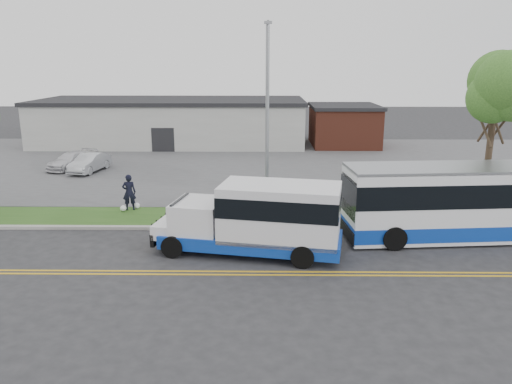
{
  "coord_description": "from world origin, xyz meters",
  "views": [
    {
      "loc": [
        2.76,
        -21.52,
        7.75
      ],
      "look_at": [
        2.46,
        2.11,
        1.6
      ],
      "focal_mm": 35.0,
      "sensor_mm": 36.0,
      "label": 1
    }
  ],
  "objects_px": {
    "tree_east": "(496,96)",
    "parked_car_b": "(72,160)",
    "pedestrian": "(129,192)",
    "parked_car_a": "(90,163)",
    "shuttle_bus": "(262,217)",
    "transit_bus": "(478,202)",
    "streetlight_near": "(267,116)"
  },
  "relations": [
    {
      "from": "tree_east",
      "to": "shuttle_bus",
      "type": "relative_size",
      "value": 1.03
    },
    {
      "from": "parked_car_b",
      "to": "transit_bus",
      "type": "bearing_deg",
      "value": -8.39
    },
    {
      "from": "pedestrian",
      "to": "parked_car_a",
      "type": "height_order",
      "value": "pedestrian"
    },
    {
      "from": "streetlight_near",
      "to": "transit_bus",
      "type": "bearing_deg",
      "value": -15.07
    },
    {
      "from": "transit_bus",
      "to": "parked_car_a",
      "type": "distance_m",
      "value": 25.91
    },
    {
      "from": "tree_east",
      "to": "parked_car_a",
      "type": "xyz_separation_m",
      "value": [
        -23.68,
        10.56,
        -5.44
      ]
    },
    {
      "from": "parked_car_b",
      "to": "shuttle_bus",
      "type": "bearing_deg",
      "value": -26.76
    },
    {
      "from": "shuttle_bus",
      "to": "pedestrian",
      "type": "xyz_separation_m",
      "value": [
        -7.05,
        5.94,
        -0.53
      ]
    },
    {
      "from": "tree_east",
      "to": "transit_bus",
      "type": "relative_size",
      "value": 0.68
    },
    {
      "from": "tree_east",
      "to": "parked_car_b",
      "type": "bearing_deg",
      "value": 155.35
    },
    {
      "from": "shuttle_bus",
      "to": "transit_bus",
      "type": "relative_size",
      "value": 0.66
    },
    {
      "from": "tree_east",
      "to": "parked_car_b",
      "type": "distance_m",
      "value": 28.45
    },
    {
      "from": "parked_car_a",
      "to": "parked_car_b",
      "type": "xyz_separation_m",
      "value": [
        -1.69,
        1.08,
        -0.05
      ]
    },
    {
      "from": "pedestrian",
      "to": "streetlight_near",
      "type": "bearing_deg",
      "value": 157.84
    },
    {
      "from": "tree_east",
      "to": "parked_car_b",
      "type": "xyz_separation_m",
      "value": [
        -25.37,
        11.64,
        -5.49
      ]
    },
    {
      "from": "tree_east",
      "to": "pedestrian",
      "type": "distance_m",
      "value": 19.04
    },
    {
      "from": "tree_east",
      "to": "parked_car_a",
      "type": "distance_m",
      "value": 26.49
    },
    {
      "from": "tree_east",
      "to": "parked_car_a",
      "type": "height_order",
      "value": "tree_east"
    },
    {
      "from": "streetlight_near",
      "to": "pedestrian",
      "type": "xyz_separation_m",
      "value": [
        -7.31,
        1.27,
        -4.16
      ]
    },
    {
      "from": "shuttle_bus",
      "to": "tree_east",
      "type": "bearing_deg",
      "value": 34.69
    },
    {
      "from": "tree_east",
      "to": "transit_bus",
      "type": "xyz_separation_m",
      "value": [
        -1.52,
        -2.83,
        -4.52
      ]
    },
    {
      "from": "streetlight_near",
      "to": "tree_east",
      "type": "bearing_deg",
      "value": 1.42
    },
    {
      "from": "shuttle_bus",
      "to": "transit_bus",
      "type": "bearing_deg",
      "value": 23.25
    },
    {
      "from": "parked_car_a",
      "to": "transit_bus",
      "type": "bearing_deg",
      "value": -20.3
    },
    {
      "from": "shuttle_bus",
      "to": "parked_car_a",
      "type": "height_order",
      "value": "shuttle_bus"
    },
    {
      "from": "pedestrian",
      "to": "shuttle_bus",
      "type": "bearing_deg",
      "value": 127.58
    },
    {
      "from": "tree_east",
      "to": "parked_car_a",
      "type": "relative_size",
      "value": 2.06
    },
    {
      "from": "pedestrian",
      "to": "parked_car_a",
      "type": "bearing_deg",
      "value": -72.98
    },
    {
      "from": "streetlight_near",
      "to": "parked_car_b",
      "type": "distance_m",
      "value": 19.2
    },
    {
      "from": "shuttle_bus",
      "to": "transit_bus",
      "type": "xyz_separation_m",
      "value": [
        9.74,
        2.12,
        0.09
      ]
    },
    {
      "from": "transit_bus",
      "to": "shuttle_bus",
      "type": "bearing_deg",
      "value": -172.66
    },
    {
      "from": "shuttle_bus",
      "to": "transit_bus",
      "type": "distance_m",
      "value": 9.97
    }
  ]
}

